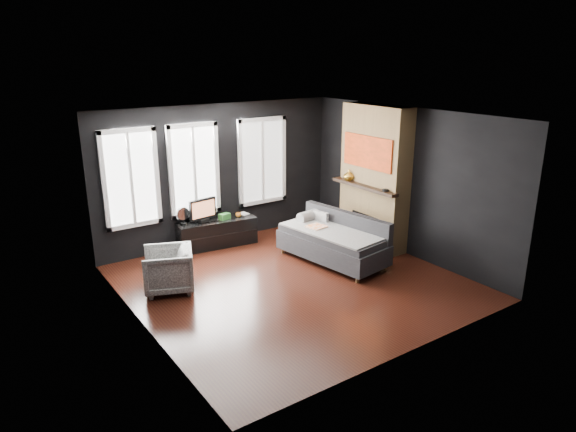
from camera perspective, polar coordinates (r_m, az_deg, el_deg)
floor at (r=8.49m, az=0.60°, el=-7.39°), size 5.00×5.00×0.00m
ceiling at (r=7.74m, az=0.66°, el=11.02°), size 5.00×5.00×0.00m
wall_back at (r=10.09m, az=-7.60°, el=4.65°), size 5.00×0.02×2.70m
wall_left at (r=6.95m, az=-16.49°, el=-1.95°), size 0.02×5.00×2.70m
wall_right at (r=9.62m, az=12.92°, el=3.72°), size 0.02×5.00×2.70m
windows at (r=9.69m, az=-10.14°, el=10.18°), size 4.00×0.16×1.76m
fireplace at (r=9.89m, az=9.58°, el=4.29°), size 0.70×1.62×2.70m
sofa at (r=9.20m, az=4.95°, el=-2.52°), size 1.29×2.13×0.86m
stripe_pillow at (r=9.61m, az=3.67°, el=-0.41°), size 0.14×0.32×0.31m
armchair at (r=8.31m, az=-13.18°, el=-5.60°), size 0.92×0.95×0.76m
media_console at (r=10.06m, az=-7.94°, el=-1.85°), size 1.58×0.65×0.53m
monitor at (r=9.82m, az=-9.45°, el=0.78°), size 0.59×0.20×0.51m
desk_fan at (r=9.77m, az=-11.57°, el=0.05°), size 0.26×0.26×0.35m
mug at (r=10.08m, az=-5.53°, el=0.19°), size 0.12×0.10×0.11m
book at (r=10.20m, az=-5.33°, el=0.71°), size 0.16×0.04×0.22m
storage_box at (r=9.99m, az=-7.06°, el=-0.04°), size 0.23×0.17×0.11m
mantel_vase at (r=10.05m, az=6.77°, el=4.52°), size 0.27×0.27×0.21m
mantel_clock at (r=9.36m, az=10.77°, el=2.83°), size 0.14×0.14×0.04m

